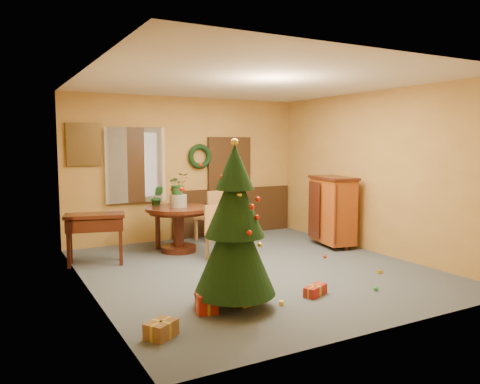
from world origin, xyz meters
TOP-DOWN VIEW (x-y plane):
  - room_envelope at (0.21, 2.70)m, footprint 5.50×5.50m
  - dining_table at (-0.61, 1.68)m, footprint 1.19×1.19m
  - urn at (-0.61, 1.68)m, footprint 0.31×0.31m
  - centerpiece_plant at (-0.61, 1.68)m, footprint 0.35×0.31m
  - chair_near at (-0.23, 0.82)m, footprint 0.42×0.42m
  - chair_far at (0.30, 2.22)m, footprint 0.57×0.57m
  - guitar at (-0.13, 0.40)m, footprint 0.38×0.57m
  - plant_stand at (-0.89, 2.05)m, footprint 0.30×0.30m
  - stand_plant at (-0.89, 2.05)m, footprint 0.28×0.26m
  - christmas_tree at (-1.08, -1.39)m, footprint 0.98×0.98m
  - writing_desk at (-2.14, 1.47)m, footprint 1.02×0.67m
  - sideboard at (2.15, 0.71)m, footprint 0.73×1.13m
  - gift_a at (-2.15, -1.80)m, footprint 0.39×0.36m
  - gift_b at (-1.46, -1.39)m, footprint 0.27×0.27m
  - gift_c at (-0.92, -1.38)m, footprint 0.28×0.22m
  - gift_d at (0.05, -1.50)m, footprint 0.40×0.29m
  - toy_a at (-0.32, 0.09)m, footprint 0.09×0.06m
  - toy_b at (0.88, -1.74)m, footprint 0.06×0.06m
  - toy_c at (-0.54, -1.59)m, footprint 0.09×0.09m
  - toy_d at (1.42, 0.01)m, footprint 0.06×0.06m
  - toy_e at (1.54, -1.14)m, footprint 0.08×0.06m

SIDE VIEW (x-z plane):
  - toy_a at x=-0.32m, z-range 0.00..0.05m
  - toy_c at x=-0.54m, z-range 0.00..0.05m
  - toy_e at x=1.54m, z-range 0.00..0.05m
  - toy_b at x=0.88m, z-range 0.00..0.06m
  - toy_d at x=1.42m, z-range 0.00..0.06m
  - gift_c at x=-0.92m, z-range 0.00..0.13m
  - gift_d at x=0.05m, z-range 0.00..0.13m
  - gift_a at x=-2.15m, z-range 0.00..0.17m
  - gift_b at x=-1.46m, z-range 0.00..0.23m
  - guitar at x=-0.13m, z-range 0.01..0.86m
  - plant_stand at x=-0.89m, z-range 0.09..0.86m
  - chair_near at x=-0.23m, z-range 0.03..0.96m
  - chair_far at x=0.30m, z-range 0.04..1.07m
  - dining_table at x=-0.61m, z-range 0.16..0.98m
  - writing_desk at x=-2.14m, z-range 0.21..1.05m
  - sideboard at x=2.15m, z-range 0.05..1.39m
  - urn at x=-0.61m, z-range 0.82..1.05m
  - christmas_tree at x=-1.08m, z-range -0.05..1.98m
  - stand_plant at x=-0.89m, z-range 0.76..1.19m
  - room_envelope at x=0.21m, z-range -1.63..3.87m
  - centerpiece_plant at x=-0.61m, z-range 1.05..1.44m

